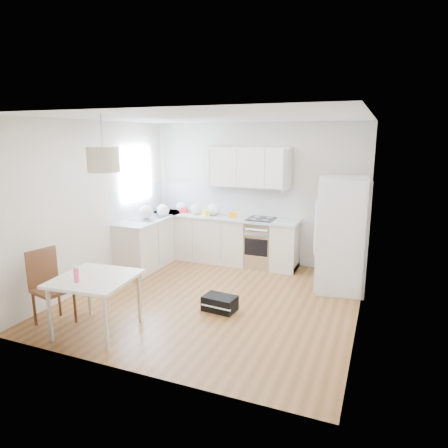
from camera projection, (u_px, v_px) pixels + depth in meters
name	position (u px, v px, depth m)	size (l,w,h in m)	color
floor	(213.00, 299.00, 6.13)	(4.20, 4.20, 0.00)	brown
ceiling	(212.00, 117.00, 5.54)	(4.20, 4.20, 0.00)	white
wall_back	(256.00, 194.00, 7.73)	(4.20, 4.20, 0.00)	beige
wall_left	(97.00, 204.00, 6.60)	(4.20, 4.20, 0.00)	beige
wall_right	(364.00, 224.00, 5.06)	(4.20, 4.20, 0.00)	beige
window_glassblock	(136.00, 174.00, 7.55)	(0.02, 1.00, 1.00)	#BFE0F9
cabinets_back	(222.00, 240.00, 7.88)	(3.00, 0.60, 0.88)	beige
cabinets_left	(153.00, 241.00, 7.78)	(0.60, 1.80, 0.88)	beige
counter_back	(222.00, 217.00, 7.78)	(3.02, 0.64, 0.04)	#A3A5A8
counter_left	(152.00, 218.00, 7.68)	(0.64, 1.82, 0.04)	#A3A5A8
backsplash_back	(227.00, 199.00, 7.98)	(3.00, 0.01, 0.58)	white
backsplash_left	(139.00, 201.00, 7.72)	(0.01, 1.80, 0.58)	white
upper_cabinets	(247.00, 167.00, 7.53)	(1.70, 0.32, 0.75)	beige
range_oven	(261.00, 244.00, 7.59)	(0.50, 0.61, 0.88)	silver
sink	(151.00, 218.00, 7.63)	(0.50, 0.80, 0.16)	silver
refrigerator	(342.00, 234.00, 6.40)	(0.86, 0.91, 1.81)	white
dining_table	(95.00, 283.00, 4.98)	(1.01, 1.01, 0.73)	beige
dining_chair	(53.00, 288.00, 5.21)	(0.42, 0.42, 1.00)	#462215
drink_bottle	(76.00, 274.00, 4.77)	(0.06, 0.06, 0.21)	#F64473
gym_bag	(220.00, 303.00, 5.71)	(0.46, 0.30, 0.21)	black
pendant_lamp	(103.00, 159.00, 4.67)	(0.38, 0.38, 0.29)	#BCAD91
grocery_bag_a	(182.00, 207.00, 8.18)	(0.23, 0.20, 0.21)	white
grocery_bag_b	(196.00, 209.00, 7.92)	(0.23, 0.20, 0.21)	white
grocery_bag_c	(214.00, 209.00, 7.83)	(0.27, 0.23, 0.24)	white
grocery_bag_d	(163.00, 210.00, 7.78)	(0.25, 0.21, 0.23)	white
grocery_bag_e	(146.00, 212.00, 7.49)	(0.28, 0.24, 0.26)	white
snack_orange	(233.00, 214.00, 7.65)	(0.16, 0.10, 0.11)	orange
snack_yellow	(206.00, 213.00, 7.81)	(0.16, 0.10, 0.11)	yellow
snack_red	(184.00, 210.00, 8.12)	(0.15, 0.09, 0.10)	red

